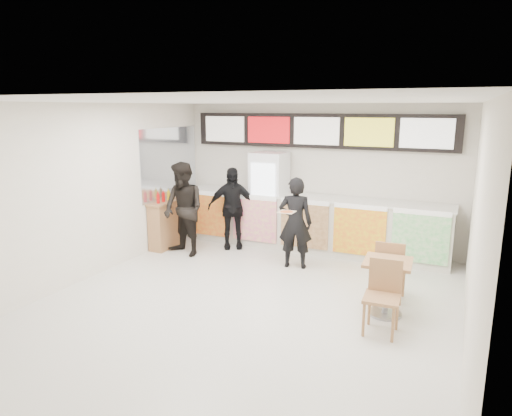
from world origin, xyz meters
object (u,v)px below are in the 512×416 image
Objects in this scene: drinks_fridge at (269,199)px; customer_left at (184,209)px; customer_main at (295,223)px; service_counter at (310,223)px; cafe_table at (387,277)px; condiment_ledge at (166,224)px; customer_mid at (232,208)px.

drinks_fridge is 1.06× the size of customer_left.
customer_main is at bearing 24.55° from customer_left.
service_counter is at bearing -0.99° from drinks_fridge.
customer_main is 2.33m from cafe_table.
service_counter is 4.66× the size of condiment_ledge.
service_counter is at bearing -98.52° from customer_main.
customer_mid is 1.44× the size of condiment_ledge.
service_counter is 2.61m from customer_left.
customer_left is at bearing -157.70° from customer_mid.
customer_left is at bearing -132.15° from drinks_fridge.
drinks_fridge reaches higher than customer_mid.
customer_left is 4.31m from cafe_table.
customer_mid reaches higher than condiment_ledge.
cafe_table is at bearing 3.49° from customer_left.
customer_main is at bearing -0.41° from condiment_ledge.
customer_main is 1.73m from customer_mid.
drinks_fridge is 1.54m from customer_main.
service_counter is 2.78× the size of drinks_fridge.
customer_left is at bearing -22.69° from condiment_ledge.
condiment_ledge is (-2.90, 0.02, -0.34)m from customer_main.
cafe_table is (2.89, -2.49, -0.44)m from drinks_fridge.
cafe_table is at bearing -16.02° from condiment_ledge.
drinks_fridge reaches higher than customer_main.
drinks_fridge is 1.16× the size of customer_mid.
customer_mid is 1.44m from condiment_ledge.
customer_main is 1.42× the size of condiment_ledge.
customer_mid is at bearing 23.77° from condiment_ledge.
customer_left reaches higher than condiment_ledge.
condiment_ledge is at bearing 175.76° from customer_left.
customer_main reaches higher than condiment_ledge.
drinks_fridge is 1.18× the size of customer_main.
drinks_fridge is at bearing 66.30° from customer_left.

